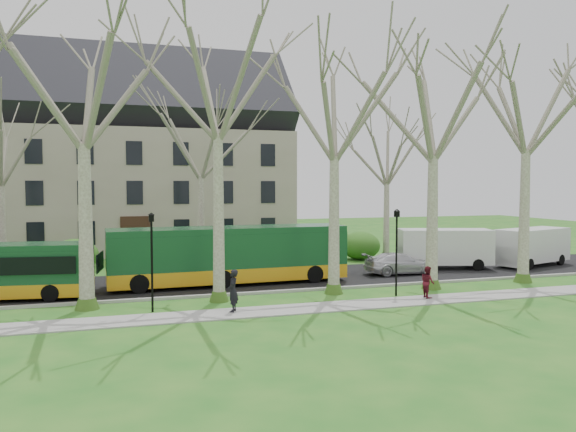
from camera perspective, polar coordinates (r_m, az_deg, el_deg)
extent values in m
plane|color=#21651D|center=(27.82, -1.17, -8.45)|extent=(120.00, 120.00, 0.00)
cube|color=gray|center=(25.47, 0.42, -9.47)|extent=(70.00, 2.00, 0.06)
cube|color=black|center=(33.04, -3.84, -6.53)|extent=(80.00, 8.00, 0.06)
cube|color=#A5A39E|center=(29.22, -1.99, -7.74)|extent=(80.00, 0.25, 0.14)
cube|color=gray|center=(50.19, -15.55, 2.40)|extent=(26.00, 12.00, 10.00)
cylinder|color=black|center=(25.47, -13.65, -5.05)|extent=(0.10, 0.10, 4.00)
cube|color=black|center=(25.26, -13.72, -0.22)|extent=(0.22, 0.22, 0.30)
cylinder|color=black|center=(28.83, 10.96, -4.06)|extent=(0.10, 0.10, 4.00)
cube|color=black|center=(28.64, 11.00, 0.21)|extent=(0.22, 0.22, 0.30)
ellipsoid|color=#244D16|center=(38.52, -20.86, -3.88)|extent=(2.60, 2.60, 2.00)
ellipsoid|color=#244D16|center=(40.15, -0.46, -3.38)|extent=(2.60, 2.60, 2.00)
ellipsoid|color=#244D16|center=(42.28, 7.36, -3.08)|extent=(2.60, 2.60, 2.00)
ellipsoid|color=#244D16|center=(45.43, -5.08, -2.62)|extent=(2.60, 2.60, 2.00)
imported|color=silver|center=(35.65, 11.32, -4.74)|extent=(4.58, 1.92, 1.32)
imported|color=black|center=(24.85, -5.61, -7.56)|extent=(0.66, 0.79, 1.85)
imported|color=#55131E|center=(28.61, 14.01, -6.51)|extent=(0.66, 0.81, 1.55)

